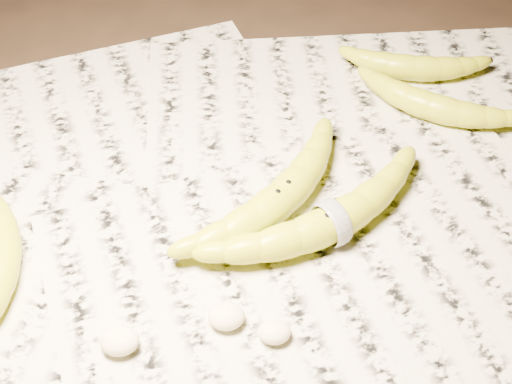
{
  "coord_description": "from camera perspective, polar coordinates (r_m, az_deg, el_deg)",
  "views": [
    {
      "loc": [
        -0.02,
        -0.5,
        0.58
      ],
      "look_at": [
        0.02,
        0.0,
        0.05
      ],
      "focal_mm": 50.0,
      "sensor_mm": 36.0,
      "label": 1
    }
  ],
  "objects": [
    {
      "name": "ground",
      "position": [
        0.77,
        -1.2,
        -2.76
      ],
      "size": [
        3.0,
        3.0,
        0.0
      ],
      "primitive_type": "plane",
      "color": "black",
      "rests_on": "ground"
    },
    {
      "name": "newspaper_patch",
      "position": [
        0.76,
        -2.85,
        -2.84
      ],
      "size": [
        0.9,
        0.7,
        0.01
      ],
      "primitive_type": "cube",
      "color": "beige",
      "rests_on": "ground"
    },
    {
      "name": "banana_left_b",
      "position": [
        0.75,
        -19.68,
        -5.18
      ],
      "size": [
        0.06,
        0.18,
        0.03
      ],
      "primitive_type": null,
      "rotation": [
        0.0,
        0.0,
        1.61
      ],
      "color": "yellow",
      "rests_on": "newspaper_patch"
    },
    {
      "name": "banana_center",
      "position": [
        0.76,
        2.03,
        -0.31
      ],
      "size": [
        0.21,
        0.21,
        0.04
      ],
      "primitive_type": null,
      "rotation": [
        0.0,
        0.0,
        0.79
      ],
      "color": "yellow",
      "rests_on": "newspaper_patch"
    },
    {
      "name": "banana_taped",
      "position": [
        0.74,
        6.09,
        -2.3
      ],
      "size": [
        0.25,
        0.17,
        0.04
      ],
      "primitive_type": null,
      "rotation": [
        0.0,
        0.0,
        0.48
      ],
      "color": "yellow",
      "rests_on": "newspaper_patch"
    },
    {
      "name": "banana_upper_a",
      "position": [
        0.9,
        13.91,
        6.83
      ],
      "size": [
        0.18,
        0.14,
        0.04
      ],
      "primitive_type": null,
      "rotation": [
        0.0,
        0.0,
        -0.56
      ],
      "color": "yellow",
      "rests_on": "newspaper_patch"
    },
    {
      "name": "banana_upper_b",
      "position": [
        0.96,
        12.57,
        9.84
      ],
      "size": [
        0.17,
        0.09,
        0.03
      ],
      "primitive_type": null,
      "rotation": [
        0.0,
        0.0,
        -0.21
      ],
      "color": "yellow",
      "rests_on": "newspaper_patch"
    },
    {
      "name": "measuring_tape",
      "position": [
        0.74,
        6.09,
        -2.3
      ],
      "size": [
        0.03,
        0.05,
        0.05
      ],
      "primitive_type": "torus",
      "rotation": [
        0.0,
        1.57,
        0.48
      ],
      "color": "white",
      "rests_on": "newspaper_patch"
    },
    {
      "name": "flesh_chunk_a",
      "position": [
        0.68,
        -10.9,
        -11.46
      ],
      "size": [
        0.04,
        0.03,
        0.02
      ],
      "primitive_type": "ellipsoid",
      "color": "beige",
      "rests_on": "newspaper_patch"
    },
    {
      "name": "flesh_chunk_b",
      "position": [
        0.68,
        -2.39,
        -9.74
      ],
      "size": [
        0.04,
        0.03,
        0.02
      ],
      "primitive_type": "ellipsoid",
      "color": "beige",
      "rests_on": "newspaper_patch"
    },
    {
      "name": "flesh_chunk_c",
      "position": [
        0.67,
        1.49,
        -10.95
      ],
      "size": [
        0.03,
        0.03,
        0.02
      ],
      "primitive_type": "ellipsoid",
      "color": "beige",
      "rests_on": "newspaper_patch"
    }
  ]
}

